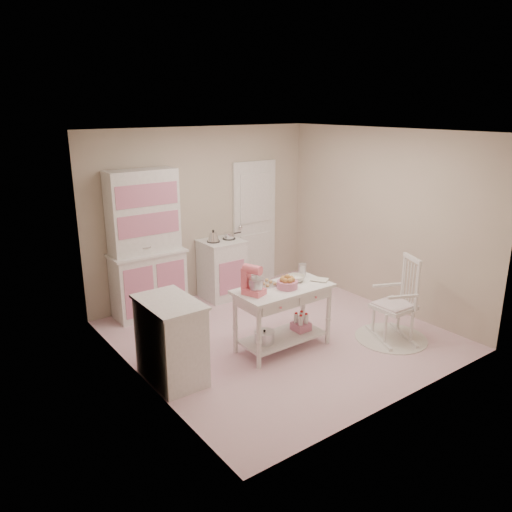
% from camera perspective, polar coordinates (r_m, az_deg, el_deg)
% --- Properties ---
extents(room_shell, '(3.84, 3.84, 2.62)m').
position_cam_1_polar(room_shell, '(6.10, 2.93, 5.05)').
color(room_shell, pink).
rests_on(room_shell, ground).
extents(door, '(0.82, 0.05, 2.04)m').
position_cam_1_polar(door, '(8.25, -0.18, 3.74)').
color(door, white).
rests_on(door, ground).
extents(hutch, '(1.06, 0.50, 2.08)m').
position_cam_1_polar(hutch, '(7.10, -12.44, 1.32)').
color(hutch, white).
rests_on(hutch, ground).
extents(stove, '(0.62, 0.57, 0.92)m').
position_cam_1_polar(stove, '(7.76, -3.92, -1.46)').
color(stove, white).
rests_on(stove, ground).
extents(base_cabinet, '(0.54, 0.84, 0.92)m').
position_cam_1_polar(base_cabinet, '(5.54, -9.69, -9.49)').
color(base_cabinet, white).
rests_on(base_cabinet, ground).
extents(lace_rug, '(0.92, 0.92, 0.01)m').
position_cam_1_polar(lace_rug, '(6.77, 15.16, -9.02)').
color(lace_rug, white).
rests_on(lace_rug, ground).
extents(rocking_chair, '(0.73, 0.85, 1.10)m').
position_cam_1_polar(rocking_chair, '(6.56, 15.53, -4.74)').
color(rocking_chair, white).
rests_on(rocking_chair, ground).
extents(work_table, '(1.20, 0.60, 0.80)m').
position_cam_1_polar(work_table, '(6.15, 3.07, -7.08)').
color(work_table, white).
rests_on(work_table, ground).
extents(stand_mixer, '(0.29, 0.33, 0.34)m').
position_cam_1_polar(stand_mixer, '(5.72, -0.24, -2.81)').
color(stand_mixer, '#FD6B7B').
rests_on(stand_mixer, work_table).
extents(cookie_tray, '(0.34, 0.24, 0.02)m').
position_cam_1_polar(cookie_tray, '(6.05, 0.95, -3.33)').
color(cookie_tray, silver).
rests_on(cookie_tray, work_table).
extents(bread_basket, '(0.25, 0.25, 0.09)m').
position_cam_1_polar(bread_basket, '(5.96, 3.59, -3.28)').
color(bread_basket, pink).
rests_on(bread_basket, work_table).
extents(mixing_bowl, '(0.23, 0.23, 0.07)m').
position_cam_1_polar(mixing_bowl, '(6.21, 4.53, -2.56)').
color(mixing_bowl, silver).
rests_on(mixing_bowl, work_table).
extents(metal_pitcher, '(0.10, 0.10, 0.17)m').
position_cam_1_polar(metal_pitcher, '(6.36, 5.31, -1.63)').
color(metal_pitcher, silver).
rests_on(metal_pitcher, work_table).
extents(recipe_book, '(0.24, 0.26, 0.02)m').
position_cam_1_polar(recipe_book, '(6.20, 7.07, -2.93)').
color(recipe_book, silver).
rests_on(recipe_book, work_table).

